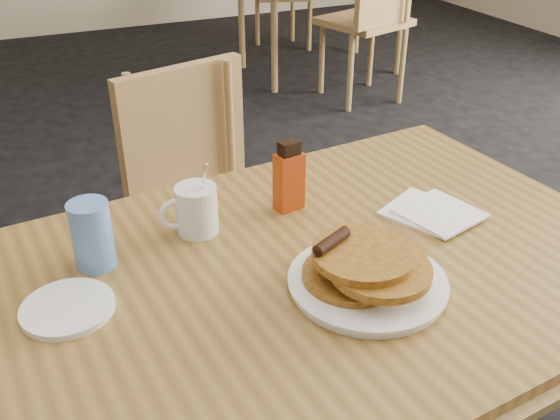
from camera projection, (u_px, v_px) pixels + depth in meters
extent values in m
cube|color=olive|center=(313.00, 272.00, 1.18)|extent=(1.33, 0.95, 0.04)
cube|color=#A37E4D|center=(313.00, 278.00, 1.18)|extent=(1.38, 1.00, 0.02)
cylinder|color=#A37E4D|center=(425.00, 269.00, 1.83)|extent=(0.04, 0.04, 0.71)
cylinder|color=#A37E4D|center=(274.00, 39.00, 4.03)|extent=(0.04, 0.04, 0.71)
cylinder|color=#A37E4D|center=(358.00, 7.00, 4.84)|extent=(0.04, 0.04, 0.71)
cube|color=#A37E4D|center=(209.00, 240.00, 1.82)|extent=(0.50, 0.50, 0.04)
cube|color=#A37E4D|center=(184.00, 140.00, 1.84)|extent=(0.40, 0.14, 0.44)
cylinder|color=#A37E4D|center=(176.00, 350.00, 1.74)|extent=(0.04, 0.04, 0.42)
cylinder|color=#A37E4D|center=(243.00, 261.00, 2.12)|extent=(0.04, 0.04, 0.42)
cylinder|color=#A37E4D|center=(273.00, 29.00, 4.86)|extent=(0.04, 0.04, 0.40)
cylinder|color=#A37E4D|center=(293.00, 17.00, 5.22)|extent=(0.04, 0.04, 0.40)
cube|color=#A37E4D|center=(364.00, 21.00, 3.86)|extent=(0.57, 0.57, 0.04)
cylinder|color=#A37E4D|center=(350.00, 74.00, 3.78)|extent=(0.04, 0.04, 0.47)
cylinder|color=#A37E4D|center=(371.00, 51.00, 4.20)|extent=(0.04, 0.04, 0.47)
cylinder|color=white|center=(367.00, 283.00, 1.10)|extent=(0.27, 0.27, 0.02)
cylinder|color=white|center=(367.00, 280.00, 1.09)|extent=(0.28, 0.28, 0.01)
cylinder|color=#AE7524|center=(352.00, 275.00, 1.09)|extent=(0.17, 0.17, 0.01)
cylinder|color=#AE7524|center=(377.00, 259.00, 1.11)|extent=(0.18, 0.18, 0.01)
cylinder|color=#AE7524|center=(381.00, 270.00, 1.05)|extent=(0.17, 0.17, 0.01)
cylinder|color=#AE7524|center=(363.00, 254.00, 1.07)|extent=(0.18, 0.18, 0.01)
cylinder|color=black|center=(332.00, 241.00, 1.07)|extent=(0.08, 0.05, 0.02)
cylinder|color=white|center=(197.00, 210.00, 1.24)|extent=(0.08, 0.08, 0.10)
torus|color=white|center=(175.00, 214.00, 1.22)|extent=(0.07, 0.01, 0.07)
cylinder|color=black|center=(195.00, 191.00, 1.22)|extent=(0.07, 0.07, 0.01)
cylinder|color=silver|center=(201.00, 193.00, 1.22)|extent=(0.03, 0.05, 0.14)
cube|color=maroon|center=(289.00, 182.00, 1.31)|extent=(0.06, 0.05, 0.13)
cube|color=black|center=(289.00, 148.00, 1.27)|extent=(0.05, 0.04, 0.03)
cube|color=white|center=(424.00, 211.00, 1.33)|extent=(0.20, 0.20, 0.01)
cube|color=white|center=(440.00, 213.00, 1.31)|extent=(0.18, 0.18, 0.01)
cylinder|color=#5889CF|center=(92.00, 235.00, 1.13)|extent=(0.08, 0.08, 0.13)
cylinder|color=white|center=(68.00, 308.00, 1.04)|extent=(0.20, 0.20, 0.01)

